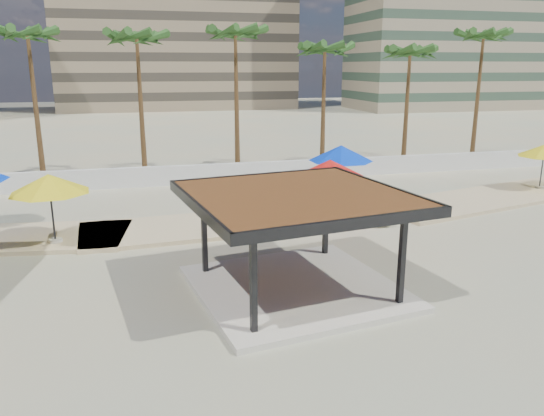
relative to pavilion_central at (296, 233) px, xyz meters
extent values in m
plane|color=tan|center=(-1.28, 0.73, -1.94)|extent=(200.00, 200.00, 0.00)
cube|color=#C6B284|center=(0.72, 7.73, -1.88)|extent=(16.24, 5.11, 0.24)
cube|color=#C6B284|center=(14.72, 9.23, -1.88)|extent=(16.49, 7.75, 0.24)
cube|color=silver|center=(-1.28, 16.73, -1.34)|extent=(56.00, 0.30, 1.20)
cube|color=#847259|center=(2.72, 78.73, 12.06)|extent=(38.00, 16.00, 28.00)
cube|color=gray|center=(46.72, 66.73, 15.06)|extent=(32.00, 15.00, 34.00)
cube|color=beige|center=(0.00, 0.00, -1.85)|extent=(6.96, 6.96, 0.19)
cube|color=black|center=(-1.94, -2.64, -0.37)|extent=(0.19, 0.19, 2.78)
cube|color=black|center=(-2.64, 1.94, -0.37)|extent=(0.19, 0.19, 2.78)
cube|color=black|center=(2.64, -1.94, -0.37)|extent=(0.19, 0.19, 2.78)
cube|color=black|center=(1.94, 2.64, -0.37)|extent=(0.19, 0.19, 2.78)
cube|color=brown|center=(0.00, 0.00, 1.15)|extent=(7.18, 7.18, 0.26)
cube|color=black|center=(0.47, -3.11, 1.15)|extent=(6.34, 1.07, 0.32)
cube|color=black|center=(-0.47, 3.11, 1.15)|extent=(6.34, 1.07, 0.32)
cube|color=black|center=(-3.11, -0.47, 1.15)|extent=(1.07, 6.34, 0.32)
cube|color=black|center=(3.11, 0.47, 1.15)|extent=(1.07, 6.34, 0.32)
cylinder|color=beige|center=(-8.05, 6.53, -1.70)|extent=(0.53, 0.53, 0.13)
cylinder|color=#262628|center=(-8.05, 6.53, -0.48)|extent=(0.07, 0.07, 2.57)
cone|color=yellow|center=(-8.05, 6.53, 0.62)|extent=(3.90, 3.90, 0.75)
cylinder|color=beige|center=(3.75, 7.16, -1.70)|extent=(0.53, 0.53, 0.13)
cylinder|color=#262628|center=(3.75, 7.16, -0.50)|extent=(0.07, 0.07, 2.53)
cone|color=red|center=(3.75, 7.16, 0.59)|extent=(3.63, 3.63, 0.74)
cylinder|color=beige|center=(5.35, 9.93, -1.69)|extent=(0.57, 0.57, 0.14)
cylinder|color=#262628|center=(5.35, 9.93, -0.40)|extent=(0.08, 0.08, 2.72)
cone|color=#0535CC|center=(5.35, 9.93, 0.76)|extent=(4.25, 4.25, 0.79)
cylinder|color=beige|center=(17.61, 9.93, -1.70)|extent=(0.49, 0.49, 0.12)
cylinder|color=#262628|center=(17.61, 9.93, -0.58)|extent=(0.07, 0.07, 2.36)
cone|color=yellow|center=(17.61, 9.93, 0.43)|extent=(3.43, 3.43, 0.69)
cube|color=silver|center=(5.89, 6.53, -1.61)|extent=(1.01, 2.25, 0.31)
cube|color=silver|center=(5.89, 6.53, -1.42)|extent=(1.01, 2.25, 0.07)
cube|color=silver|center=(5.99, 7.37, -1.16)|extent=(0.80, 0.83, 0.55)
cube|color=silver|center=(5.38, 7.07, -1.63)|extent=(1.14, 1.99, 0.26)
cube|color=silver|center=(5.38, 7.07, -1.47)|extent=(1.14, 1.99, 0.06)
cube|color=silver|center=(5.18, 7.78, -1.24)|extent=(0.77, 0.79, 0.48)
cone|color=brown|center=(-10.28, 18.83, 2.52)|extent=(0.36, 0.36, 8.92)
ellipsoid|color=#244C1A|center=(-10.28, 18.83, 6.73)|extent=(3.00, 3.00, 1.80)
cone|color=brown|center=(-4.28, 19.63, 2.47)|extent=(0.36, 0.36, 8.81)
ellipsoid|color=#244C1A|center=(-4.28, 19.63, 6.62)|extent=(3.00, 3.00, 1.80)
cone|color=brown|center=(1.72, 19.13, 2.63)|extent=(0.36, 0.36, 9.14)
ellipsoid|color=#244C1A|center=(1.72, 19.13, 6.95)|extent=(3.00, 3.00, 1.80)
cone|color=brown|center=(7.72, 19.33, 2.17)|extent=(0.36, 0.36, 8.21)
ellipsoid|color=#244C1A|center=(7.72, 19.33, 6.02)|extent=(3.00, 3.00, 1.80)
cone|color=brown|center=(13.72, 18.93, 2.09)|extent=(0.36, 0.36, 8.06)
ellipsoid|color=#244C1A|center=(13.72, 18.93, 5.87)|extent=(3.00, 3.00, 1.80)
cone|color=brown|center=(19.72, 19.53, 2.69)|extent=(0.36, 0.36, 9.27)
ellipsoid|color=#244C1A|center=(19.72, 19.53, 7.08)|extent=(3.00, 3.00, 1.80)
camera|label=1|loc=(-4.61, -15.07, 5.03)|focal=35.00mm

